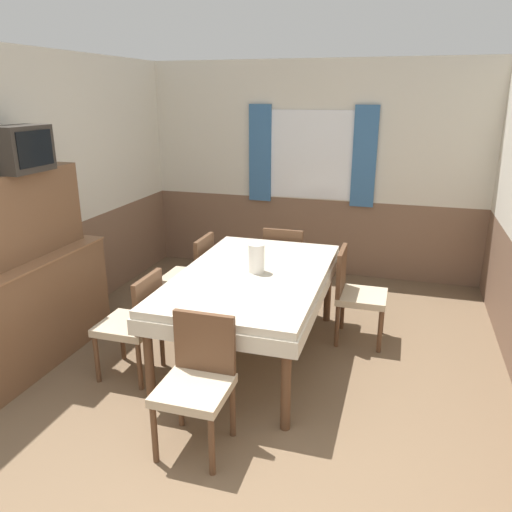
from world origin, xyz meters
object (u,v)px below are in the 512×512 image
at_px(chair_head_near, 197,378).
at_px(tv, 20,149).
at_px(chair_head_window, 285,262).
at_px(sideboard, 29,285).
at_px(dining_table, 253,284).
at_px(chair_left_near, 135,321).
at_px(chair_right_far, 355,291).
at_px(chair_left_far, 193,274).
at_px(vase, 256,258).

distance_m(chair_head_near, tv, 2.29).
height_order(chair_head_window, sideboard, sideboard).
height_order(dining_table, tv, tv).
xyz_separation_m(chair_head_near, sideboard, (-1.78, 0.62, 0.20)).
distance_m(chair_head_near, chair_left_near, 1.03).
bearing_deg(chair_right_far, chair_left_near, -54.79).
distance_m(chair_left_far, vase, 1.08).
bearing_deg(tv, chair_head_near, -21.88).
xyz_separation_m(chair_head_window, chair_right_far, (0.81, -0.63, 0.00)).
bearing_deg(chair_left_near, chair_head_near, -128.01).
relative_size(chair_head_near, chair_left_near, 1.00).
bearing_deg(chair_head_near, chair_left_near, -38.01).
xyz_separation_m(chair_left_near, vase, (0.83, 0.60, 0.42)).
bearing_deg(chair_head_window, tv, -135.46).
relative_size(chair_left_near, tv, 1.89).
relative_size(chair_left_far, sideboard, 0.54).
relative_size(chair_left_near, chair_right_far, 1.00).
bearing_deg(chair_right_far, chair_left_far, -90.00).
bearing_deg(chair_head_near, tv, -21.88).
distance_m(chair_head_window, chair_left_near, 1.95).
bearing_deg(chair_head_near, chair_head_window, -90.00).
bearing_deg(vase, dining_table, -128.12).
relative_size(chair_head_window, vase, 3.62).
bearing_deg(chair_left_far, sideboard, 139.96).
bearing_deg(chair_head_window, chair_left_far, -141.99).
bearing_deg(chair_right_far, chair_head_window, -128.01).
bearing_deg(vase, chair_left_far, 147.08).
height_order(chair_left_near, chair_right_far, same).
xyz_separation_m(sideboard, vase, (1.80, 0.61, 0.22)).
height_order(chair_left_far, vase, vase).
distance_m(dining_table, chair_left_near, 1.01).
relative_size(dining_table, chair_left_near, 2.28).
bearing_deg(vase, chair_head_window, 91.20).
height_order(sideboard, vase, sideboard).
height_order(dining_table, chair_head_window, chair_head_window).
distance_m(dining_table, chair_right_far, 1.01).
bearing_deg(chair_head_near, sideboard, -19.24).
distance_m(chair_left_near, tv, 1.61).
distance_m(chair_head_window, tv, 2.77).
bearing_deg(dining_table, chair_left_far, 144.79).
height_order(tv, vase, tv).
xyz_separation_m(dining_table, tv, (-1.74, -0.51, 1.12)).
bearing_deg(dining_table, tv, -163.76).
relative_size(sideboard, tv, 3.50).
bearing_deg(vase, sideboard, -161.20).
xyz_separation_m(dining_table, chair_right_far, (0.81, 0.57, -0.19)).
xyz_separation_m(sideboard, tv, (0.04, 0.08, 1.12)).
distance_m(chair_head_near, chair_right_far, 1.95).
distance_m(sideboard, tv, 1.12).
relative_size(chair_left_near, vase, 3.62).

